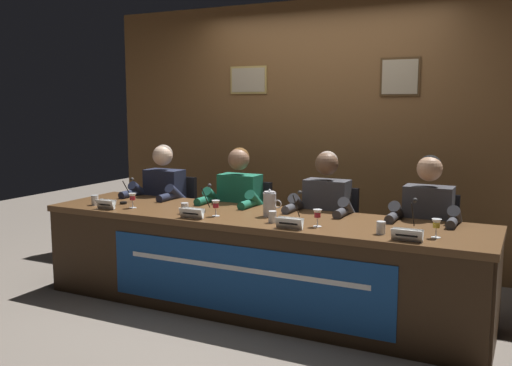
# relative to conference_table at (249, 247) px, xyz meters

# --- Properties ---
(ground_plane) EXTENTS (12.00, 12.00, 0.00)m
(ground_plane) POSITION_rel_conference_table_xyz_m (-0.00, 0.12, -0.52)
(ground_plane) COLOR #70665B
(wall_back_panelled) EXTENTS (4.75, 0.14, 2.60)m
(wall_back_panelled) POSITION_rel_conference_table_xyz_m (-0.00, 1.57, 0.79)
(wall_back_panelled) COLOR brown
(wall_back_panelled) RESTS_ON ground_plane
(conference_table) EXTENTS (3.55, 0.86, 0.74)m
(conference_table) POSITION_rel_conference_table_xyz_m (0.00, 0.00, 0.00)
(conference_table) COLOR brown
(conference_table) RESTS_ON ground_plane
(chair_far_left) EXTENTS (0.44, 0.44, 0.89)m
(chair_far_left) POSITION_rel_conference_table_xyz_m (-1.22, 0.73, -0.08)
(chair_far_left) COLOR black
(chair_far_left) RESTS_ON ground_plane
(panelist_far_left) EXTENTS (0.51, 0.48, 1.22)m
(panelist_far_left) POSITION_rel_conference_table_xyz_m (-1.22, 0.53, 0.19)
(panelist_far_left) COLOR black
(panelist_far_left) RESTS_ON ground_plane
(nameplate_far_left) EXTENTS (0.17, 0.06, 0.08)m
(nameplate_far_left) POSITION_rel_conference_table_xyz_m (-1.21, -0.21, 0.27)
(nameplate_far_left) COLOR white
(nameplate_far_left) RESTS_ON conference_table
(juice_glass_far_left) EXTENTS (0.06, 0.06, 0.12)m
(juice_glass_far_left) POSITION_rel_conference_table_xyz_m (-1.05, -0.08, 0.31)
(juice_glass_far_left) COLOR white
(juice_glass_far_left) RESTS_ON conference_table
(water_cup_far_left) EXTENTS (0.06, 0.06, 0.08)m
(water_cup_far_left) POSITION_rel_conference_table_xyz_m (-1.42, -0.11, 0.27)
(water_cup_far_left) COLOR silver
(water_cup_far_left) RESTS_ON conference_table
(microphone_far_left) EXTENTS (0.06, 0.17, 0.22)m
(microphone_far_left) POSITION_rel_conference_table_xyz_m (-1.24, 0.08, 0.30)
(microphone_far_left) COLOR black
(microphone_far_left) RESTS_ON conference_table
(chair_center_left) EXTENTS (0.44, 0.44, 0.89)m
(chair_center_left) POSITION_rel_conference_table_xyz_m (-0.41, 0.73, -0.08)
(chair_center_left) COLOR black
(chair_center_left) RESTS_ON ground_plane
(panelist_center_left) EXTENTS (0.51, 0.48, 1.22)m
(panelist_center_left) POSITION_rel_conference_table_xyz_m (-0.41, 0.53, 0.19)
(panelist_center_left) COLOR black
(panelist_center_left) RESTS_ON ground_plane
(nameplate_center_left) EXTENTS (0.20, 0.06, 0.08)m
(nameplate_center_left) POSITION_rel_conference_table_xyz_m (-0.37, -0.22, 0.27)
(nameplate_center_left) COLOR white
(nameplate_center_left) RESTS_ON conference_table
(juice_glass_center_left) EXTENTS (0.06, 0.06, 0.12)m
(juice_glass_center_left) POSITION_rel_conference_table_xyz_m (-0.25, -0.07, 0.31)
(juice_glass_center_left) COLOR white
(juice_glass_center_left) RESTS_ON conference_table
(water_cup_center_left) EXTENTS (0.06, 0.06, 0.08)m
(water_cup_center_left) POSITION_rel_conference_table_xyz_m (-0.53, -0.08, 0.27)
(water_cup_center_left) COLOR silver
(water_cup_center_left) RESTS_ON conference_table
(microphone_center_left) EXTENTS (0.06, 0.17, 0.22)m
(microphone_center_left) POSITION_rel_conference_table_xyz_m (-0.43, 0.06, 0.30)
(microphone_center_left) COLOR black
(microphone_center_left) RESTS_ON conference_table
(chair_center_right) EXTENTS (0.44, 0.44, 0.89)m
(chair_center_right) POSITION_rel_conference_table_xyz_m (0.40, 0.73, -0.08)
(chair_center_right) COLOR black
(chair_center_right) RESTS_ON ground_plane
(panelist_center_right) EXTENTS (0.51, 0.48, 1.22)m
(panelist_center_right) POSITION_rel_conference_table_xyz_m (0.40, 0.53, 0.19)
(panelist_center_right) COLOR black
(panelist_center_right) RESTS_ON ground_plane
(nameplate_center_right) EXTENTS (0.19, 0.06, 0.08)m
(nameplate_center_right) POSITION_rel_conference_table_xyz_m (0.43, -0.23, 0.27)
(nameplate_center_right) COLOR white
(nameplate_center_right) RESTS_ON conference_table
(juice_glass_center_right) EXTENTS (0.06, 0.06, 0.12)m
(juice_glass_center_right) POSITION_rel_conference_table_xyz_m (0.58, -0.08, 0.31)
(juice_glass_center_right) COLOR white
(juice_glass_center_right) RESTS_ON conference_table
(water_cup_center_right) EXTENTS (0.06, 0.06, 0.08)m
(water_cup_center_right) POSITION_rel_conference_table_xyz_m (0.23, -0.09, 0.27)
(water_cup_center_right) COLOR silver
(water_cup_center_right) RESTS_ON conference_table
(microphone_center_right) EXTENTS (0.06, 0.17, 0.22)m
(microphone_center_right) POSITION_rel_conference_table_xyz_m (0.36, 0.03, 0.30)
(microphone_center_right) COLOR black
(microphone_center_right) RESTS_ON conference_table
(chair_far_right) EXTENTS (0.44, 0.44, 0.89)m
(chair_far_right) POSITION_rel_conference_table_xyz_m (1.21, 0.73, -0.08)
(chair_far_right) COLOR black
(chair_far_right) RESTS_ON ground_plane
(panelist_far_right) EXTENTS (0.51, 0.48, 1.22)m
(panelist_far_right) POSITION_rel_conference_table_xyz_m (1.21, 0.53, 0.19)
(panelist_far_right) COLOR black
(panelist_far_right) RESTS_ON ground_plane
(nameplate_far_right) EXTENTS (0.20, 0.06, 0.08)m
(nameplate_far_right) POSITION_rel_conference_table_xyz_m (1.23, -0.23, 0.27)
(nameplate_far_right) COLOR white
(nameplate_far_right) RESTS_ON conference_table
(juice_glass_far_right) EXTENTS (0.06, 0.06, 0.12)m
(juice_glass_far_right) POSITION_rel_conference_table_xyz_m (1.38, -0.05, 0.31)
(juice_glass_far_right) COLOR white
(juice_glass_far_right) RESTS_ON conference_table
(water_cup_far_right) EXTENTS (0.06, 0.06, 0.08)m
(water_cup_far_right) POSITION_rel_conference_table_xyz_m (1.03, -0.10, 0.27)
(water_cup_far_right) COLOR silver
(water_cup_far_right) RESTS_ON conference_table
(microphone_far_right) EXTENTS (0.06, 0.17, 0.22)m
(microphone_far_right) POSITION_rel_conference_table_xyz_m (1.20, 0.08, 0.30)
(microphone_far_right) COLOR black
(microphone_far_right) RESTS_ON conference_table
(water_pitcher_central) EXTENTS (0.15, 0.10, 0.21)m
(water_pitcher_central) POSITION_rel_conference_table_xyz_m (0.12, 0.12, 0.32)
(water_pitcher_central) COLOR silver
(water_pitcher_central) RESTS_ON conference_table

